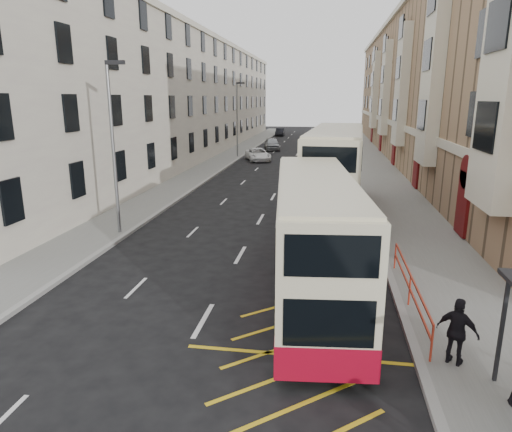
% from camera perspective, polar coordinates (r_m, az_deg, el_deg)
% --- Properties ---
extents(ground, '(200.00, 200.00, 0.00)m').
position_cam_1_polar(ground, '(11.01, -12.53, -22.16)').
color(ground, black).
rests_on(ground, ground).
extents(pavement_right, '(4.00, 120.00, 0.15)m').
position_cam_1_polar(pavement_right, '(38.95, 15.39, 4.52)').
color(pavement_right, slate).
rests_on(pavement_right, ground).
extents(pavement_left, '(3.00, 120.00, 0.15)m').
position_cam_1_polar(pavement_left, '(40.23, -7.18, 5.23)').
color(pavement_left, slate).
rests_on(pavement_left, ground).
extents(kerb_right, '(0.25, 120.00, 0.15)m').
position_cam_1_polar(kerb_right, '(38.77, 12.45, 4.65)').
color(kerb_right, gray).
rests_on(kerb_right, ground).
extents(kerb_left, '(0.25, 120.00, 0.15)m').
position_cam_1_polar(kerb_left, '(39.84, -5.10, 5.20)').
color(kerb_left, gray).
rests_on(kerb_left, ground).
extents(road_markings, '(10.00, 110.00, 0.01)m').
position_cam_1_polar(road_markings, '(53.66, 5.08, 7.54)').
color(road_markings, silver).
rests_on(road_markings, ground).
extents(terrace_right, '(10.75, 79.00, 15.25)m').
position_cam_1_polar(terrace_right, '(54.73, 21.58, 14.64)').
color(terrace_right, '#957657').
rests_on(terrace_right, ground).
extents(terrace_left, '(9.18, 79.00, 13.25)m').
position_cam_1_polar(terrace_left, '(56.26, -8.96, 14.40)').
color(terrace_left, beige).
rests_on(terrace_left, ground).
extents(guard_railing, '(0.06, 6.56, 1.01)m').
position_cam_1_polar(guard_railing, '(15.26, 18.71, -8.05)').
color(guard_railing, red).
rests_on(guard_railing, pavement_right).
extents(street_lamp_near, '(0.93, 0.18, 8.00)m').
position_cam_1_polar(street_lamp_near, '(22.51, -17.38, 9.10)').
color(street_lamp_near, slate).
rests_on(street_lamp_near, pavement_left).
extents(street_lamp_far, '(0.93, 0.18, 8.00)m').
position_cam_1_polar(street_lamp_far, '(51.14, -2.33, 12.45)').
color(street_lamp_far, slate).
rests_on(street_lamp_far, pavement_left).
extents(double_decker_front, '(3.32, 10.50, 4.12)m').
position_cam_1_polar(double_decker_front, '(14.92, 7.31, -2.82)').
color(double_decker_front, beige).
rests_on(double_decker_front, ground).
extents(double_decker_rear, '(3.61, 12.37, 4.87)m').
position_cam_1_polar(double_decker_rear, '(26.40, 9.88, 5.54)').
color(double_decker_rear, beige).
rests_on(double_decker_rear, ground).
extents(pedestrian_far, '(1.08, 0.89, 1.72)m').
position_cam_1_polar(pedestrian_far, '(12.44, 23.88, -13.10)').
color(pedestrian_far, black).
rests_on(pedestrian_far, pavement_right).
extents(white_van, '(3.66, 5.21, 1.32)m').
position_cam_1_polar(white_van, '(49.03, 0.24, 7.70)').
color(white_van, white).
rests_on(white_van, ground).
extents(car_silver, '(2.70, 4.82, 1.55)m').
position_cam_1_polar(car_silver, '(59.28, 2.00, 9.00)').
color(car_silver, '#95989C').
rests_on(car_silver, ground).
extents(car_dark, '(1.57, 4.12, 1.34)m').
position_cam_1_polar(car_dark, '(81.68, 3.01, 10.44)').
color(car_dark, black).
rests_on(car_dark, ground).
extents(car_red, '(3.39, 5.13, 1.38)m').
position_cam_1_polar(car_red, '(70.77, 7.90, 9.71)').
color(car_red, maroon).
rests_on(car_red, ground).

